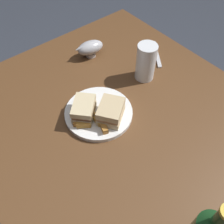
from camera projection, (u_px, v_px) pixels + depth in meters
name	position (u px, v px, depth m)	size (l,w,h in m)	color
ground_plane	(120.00, 198.00, 1.49)	(6.00, 6.00, 0.00)	#333842
dining_table	(122.00, 169.00, 1.19)	(1.16, 0.98, 0.76)	brown
plate	(99.00, 113.00, 0.91)	(0.24, 0.24, 0.02)	white
sandwich_half_left	(84.00, 109.00, 0.87)	(0.12, 0.12, 0.06)	beige
sandwich_half_right	(111.00, 112.00, 0.86)	(0.12, 0.13, 0.06)	#CCB284
potato_wedge_front	(103.00, 126.00, 0.85)	(0.05, 0.02, 0.02)	#AD702D
potato_wedge_middle	(77.00, 120.00, 0.87)	(0.05, 0.02, 0.02)	#AD702D
potato_wedge_back	(98.00, 119.00, 0.86)	(0.05, 0.02, 0.02)	gold
potato_wedge_left_edge	(84.00, 125.00, 0.85)	(0.05, 0.02, 0.02)	#B77F33
potato_wedge_right_edge	(99.00, 118.00, 0.87)	(0.04, 0.02, 0.02)	gold
pint_glass	(146.00, 64.00, 0.99)	(0.08, 0.08, 0.15)	white
gravy_boat	(90.00, 48.00, 1.09)	(0.08, 0.13, 0.07)	#B7B7BC
fork	(157.00, 54.00, 1.12)	(0.18, 0.02, 0.01)	silver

